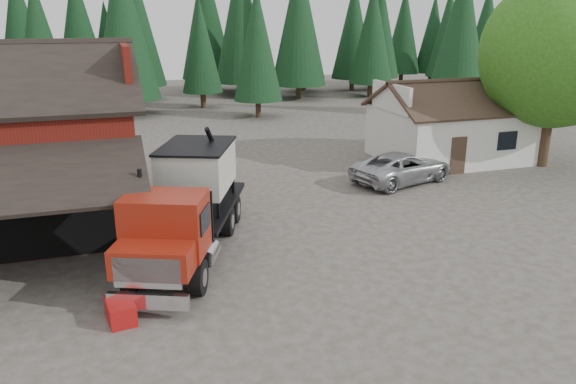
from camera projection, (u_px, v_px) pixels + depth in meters
name	position (u px, v px, depth m)	size (l,w,h in m)	color
ground	(323.00, 288.00, 17.32)	(120.00, 120.00, 0.00)	#443F35
farmhouse	(451.00, 131.00, 32.42)	(8.60, 6.42, 4.65)	silver
deciduous_tree	(557.00, 58.00, 29.57)	(8.00, 8.00, 10.20)	#382619
conifer_backdrop	(168.00, 100.00, 55.41)	(76.00, 16.00, 16.00)	black
near_pine_b	(257.00, 43.00, 44.51)	(3.96, 3.96, 10.40)	#382619
near_pine_c	(461.00, 30.00, 45.27)	(4.84, 4.84, 12.40)	#382619
near_pine_d	(123.00, 23.00, 44.75)	(5.28, 5.28, 13.40)	#382619
feed_truck	(188.00, 201.00, 19.36)	(5.76, 9.38, 4.13)	black
silver_car	(402.00, 167.00, 28.12)	(2.53, 5.49, 1.53)	#B7BBBF
equip_box	(120.00, 311.00, 15.41)	(0.70, 1.10, 0.60)	#9D1111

